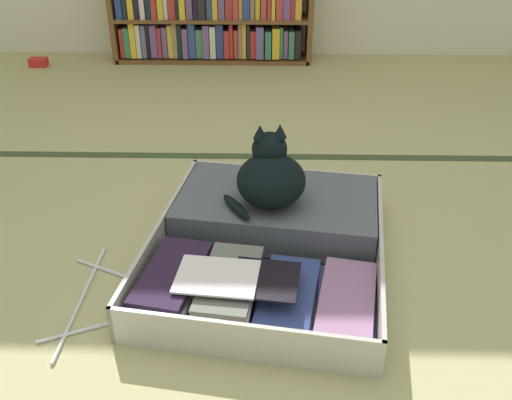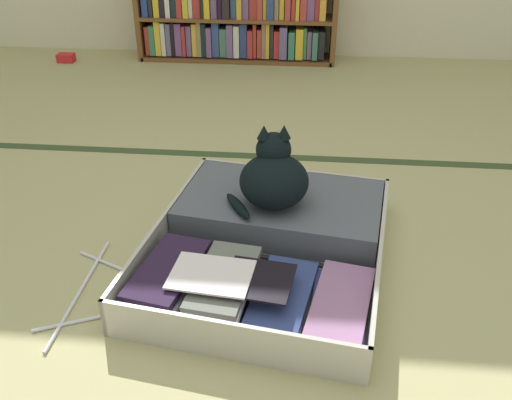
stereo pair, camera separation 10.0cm
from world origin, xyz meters
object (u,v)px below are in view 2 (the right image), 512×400
Objects in this scene: open_suitcase at (268,238)px; clothes_hanger at (95,291)px; black_cat at (273,177)px; small_red_pouch at (66,58)px.

clothes_hanger is (-0.48, -0.24, -0.05)m from open_suitcase.
open_suitcase reaches higher than clothes_hanger.
clothes_hanger is at bearing -153.08° from open_suitcase.
open_suitcase is at bearing -93.89° from black_cat.
open_suitcase reaches higher than small_red_pouch.
black_cat reaches higher than open_suitcase.
small_red_pouch is (-1.39, 1.86, -0.03)m from open_suitcase.
open_suitcase is 0.54m from clothes_hanger.
small_red_pouch is at bearing 126.77° from open_suitcase.
black_cat is 2.85× the size of small_red_pouch.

